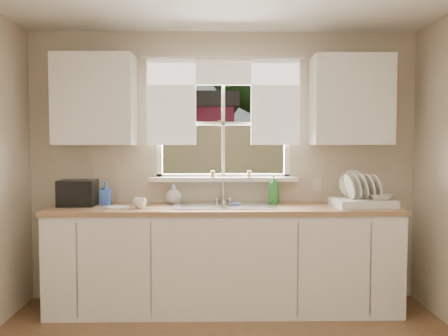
{
  "coord_description": "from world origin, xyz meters",
  "views": [
    {
      "loc": [
        -0.07,
        -2.44,
        1.46
      ],
      "look_at": [
        0.0,
        1.65,
        1.25
      ],
      "focal_mm": 38.0,
      "sensor_mm": 36.0,
      "label": 1
    }
  ],
  "objects_px": {
    "dish_rack": "(362,198)",
    "black_appliance": "(78,193)",
    "soap_bottle_a": "(274,189)",
    "cup": "(140,203)"
  },
  "relations": [
    {
      "from": "dish_rack",
      "to": "black_appliance",
      "type": "distance_m",
      "value": 2.51
    },
    {
      "from": "dish_rack",
      "to": "soap_bottle_a",
      "type": "height_order",
      "value": "dish_rack"
    },
    {
      "from": "dish_rack",
      "to": "black_appliance",
      "type": "height_order",
      "value": "dish_rack"
    },
    {
      "from": "dish_rack",
      "to": "cup",
      "type": "bearing_deg",
      "value": -178.07
    },
    {
      "from": "soap_bottle_a",
      "to": "dish_rack",
      "type": "bearing_deg",
      "value": -15.2
    },
    {
      "from": "soap_bottle_a",
      "to": "cup",
      "type": "height_order",
      "value": "soap_bottle_a"
    },
    {
      "from": "dish_rack",
      "to": "soap_bottle_a",
      "type": "bearing_deg",
      "value": 165.54
    },
    {
      "from": "black_appliance",
      "to": "cup",
      "type": "bearing_deg",
      "value": -16.36
    },
    {
      "from": "dish_rack",
      "to": "soap_bottle_a",
      "type": "xyz_separation_m",
      "value": [
        -0.75,
        0.19,
        0.07
      ]
    },
    {
      "from": "cup",
      "to": "black_appliance",
      "type": "xyz_separation_m",
      "value": [
        -0.57,
        0.16,
        0.07
      ]
    }
  ]
}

